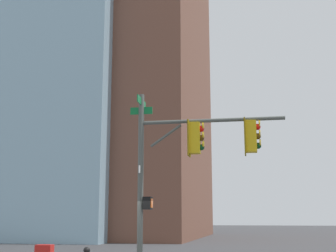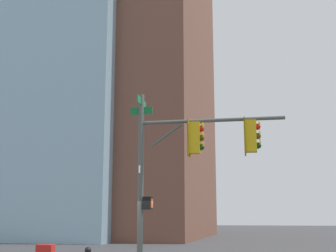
% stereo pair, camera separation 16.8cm
% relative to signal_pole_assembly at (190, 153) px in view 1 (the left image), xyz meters
% --- Properties ---
extents(signal_pole_assembly, '(1.12, 5.00, 6.02)m').
position_rel_signal_pole_assembly_xyz_m(signal_pole_assembly, '(0.00, 0.00, 0.00)').
color(signal_pole_assembly, '#4C514C').
rests_on(signal_pole_assembly, ground_plane).
extents(building_brick_nearside, '(20.94, 21.65, 46.81)m').
position_rel_signal_pole_assembly_xyz_m(building_brick_nearside, '(-30.88, -14.81, 19.40)').
color(building_brick_nearside, brown).
rests_on(building_brick_nearside, ground_plane).
extents(building_brick_midblock, '(23.19, 16.55, 36.65)m').
position_rel_signal_pole_assembly_xyz_m(building_brick_midblock, '(-40.83, -28.02, 14.32)').
color(building_brick_midblock, '#845B47').
rests_on(building_brick_midblock, ground_plane).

